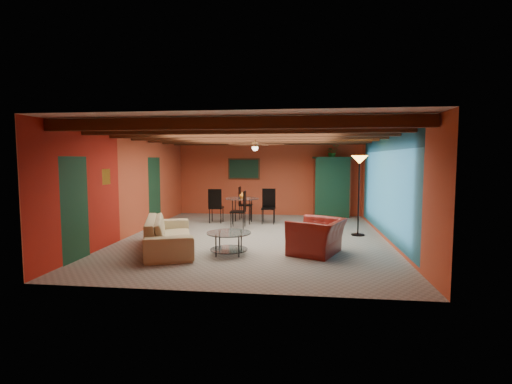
# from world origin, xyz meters

# --- Properties ---
(room) EXTENTS (6.52, 8.01, 2.71)m
(room) POSITION_xyz_m (0.00, 0.11, 2.36)
(room) COLOR gray
(room) RESTS_ON ground
(sofa) EXTENTS (1.73, 2.63, 0.71)m
(sofa) POSITION_xyz_m (-1.72, -1.52, 0.36)
(sofa) COLOR tan
(sofa) RESTS_ON ground
(armchair) EXTENTS (1.36, 1.44, 0.74)m
(armchair) POSITION_xyz_m (1.51, -1.48, 0.37)
(armchair) COLOR maroon
(armchair) RESTS_ON ground
(coffee_table) EXTENTS (0.99, 0.99, 0.48)m
(coffee_table) POSITION_xyz_m (-0.33, -1.76, 0.24)
(coffee_table) COLOR silver
(coffee_table) RESTS_ON ground
(dining_table) EXTENTS (2.11, 2.11, 1.09)m
(dining_table) POSITION_xyz_m (-0.67, 2.12, 0.54)
(dining_table) COLOR silver
(dining_table) RESTS_ON ground
(armoire) EXTENTS (1.25, 0.81, 2.02)m
(armoire) POSITION_xyz_m (2.20, 3.70, 1.01)
(armoire) COLOR maroon
(armoire) RESTS_ON ground
(floor_lamp) EXTENTS (0.56, 0.56, 2.10)m
(floor_lamp) POSITION_xyz_m (2.65, 0.59, 1.05)
(floor_lamp) COLOR black
(floor_lamp) RESTS_ON ground
(ceiling_fan) EXTENTS (1.50, 1.50, 0.44)m
(ceiling_fan) POSITION_xyz_m (0.00, 0.00, 2.36)
(ceiling_fan) COLOR #472614
(ceiling_fan) RESTS_ON ceiling
(painting) EXTENTS (1.05, 0.03, 0.65)m
(painting) POSITION_xyz_m (-0.90, 3.96, 1.65)
(painting) COLOR black
(painting) RESTS_ON wall_back
(potted_plant) EXTENTS (0.50, 0.46, 0.46)m
(potted_plant) POSITION_xyz_m (2.20, 3.70, 2.24)
(potted_plant) COLOR #26661E
(potted_plant) RESTS_ON armoire
(vase) EXTENTS (0.19, 0.19, 0.19)m
(vase) POSITION_xyz_m (-0.67, 2.12, 1.18)
(vase) COLOR orange
(vase) RESTS_ON dining_table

